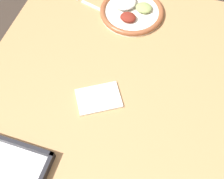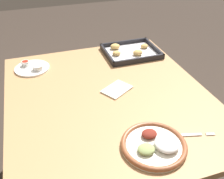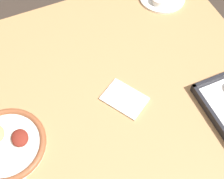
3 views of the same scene
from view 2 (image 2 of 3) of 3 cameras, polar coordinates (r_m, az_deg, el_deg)
The scene contains 6 objects.
dining_table at distance 1.31m, azimuth -0.71°, elevation -4.86°, with size 0.94×1.09×0.71m.
dinner_plate at distance 0.99m, azimuth 9.30°, elevation -11.78°, with size 0.25×0.25×0.04m.
fork at distance 1.07m, azimuth 15.95°, elevation -9.51°, with size 0.20×0.06×0.00m.
saucer_plate at distance 1.52m, azimuth -16.95°, elevation 4.61°, with size 0.19×0.19×0.04m.
baking_tray at distance 1.63m, azimuth 3.97°, elevation 8.24°, with size 0.32×0.27×0.04m.
napkin at distance 1.28m, azimuth 1.08°, elevation 0.03°, with size 0.17×0.16×0.01m.
Camera 2 is at (-0.31, -0.97, 1.42)m, focal length 42.00 mm.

